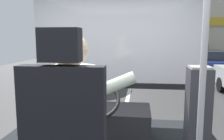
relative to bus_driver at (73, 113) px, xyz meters
The scene contains 10 objects.
ground 9.31m from the bus_driver, 89.61° to the left, with size 18.00×44.00×0.06m.
bus_driver is the anchor object (origin of this frame).
steering_console 1.31m from the bus_driver, 90.00° to the left, with size 1.10×0.97×0.77m.
handrail_pole 0.92m from the bus_driver, 15.46° to the left, with size 0.04×0.04×1.98m.
fare_box 1.37m from the bus_driver, 42.10° to the left, with size 0.22×0.24×0.95m.
windshield_panel 2.04m from the bus_driver, 88.23° to the left, with size 2.50×0.08×1.48m.
shop_building 19.07m from the bus_driver, 75.97° to the left, with size 9.52×4.31×8.21m.
parked_car_blue 12.00m from the bus_driver, 70.15° to the left, with size 1.83×4.28×1.22m.
parked_car_white 17.18m from the bus_driver, 75.24° to the left, with size 1.89×4.01×1.45m.
parked_car_red 22.28m from the bus_driver, 78.57° to the left, with size 1.91×4.47×1.34m.
Camera 1 is at (0.36, -1.78, 1.87)m, focal length 36.89 mm.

